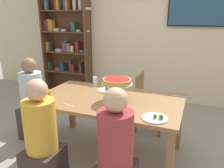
# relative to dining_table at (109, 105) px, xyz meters

# --- Properties ---
(ground_plane) EXTENTS (12.00, 12.00, 0.00)m
(ground_plane) POSITION_rel_dining_table_xyz_m (0.00, 0.00, -0.66)
(ground_plane) COLOR gray
(rear_partition) EXTENTS (8.00, 0.12, 2.80)m
(rear_partition) POSITION_rel_dining_table_xyz_m (0.00, 2.20, 0.74)
(rear_partition) COLOR beige
(rear_partition) RESTS_ON ground_plane
(dining_table) EXTENTS (1.70, 0.99, 0.74)m
(dining_table) POSITION_rel_dining_table_xyz_m (0.00, 0.00, 0.00)
(dining_table) COLOR olive
(dining_table) RESTS_ON ground_plane
(bookshelf) EXTENTS (1.19, 0.30, 2.21)m
(bookshelf) POSITION_rel_dining_table_xyz_m (-1.83, 2.01, 0.49)
(bookshelf) COLOR brown
(bookshelf) RESTS_ON ground_plane
(television) EXTENTS (0.98, 0.05, 0.55)m
(television) POSITION_rel_dining_table_xyz_m (0.81, 2.11, 1.10)
(television) COLOR black
(diner_near_left) EXTENTS (0.34, 0.34, 1.15)m
(diner_near_left) POSITION_rel_dining_table_xyz_m (-0.37, -0.80, -0.17)
(diner_near_left) COLOR #382D28
(diner_near_left) RESTS_ON ground_plane
(diner_head_west) EXTENTS (0.34, 0.34, 1.15)m
(diner_head_west) POSITION_rel_dining_table_xyz_m (-1.14, 0.00, -0.17)
(diner_head_west) COLOR #382D28
(diner_head_west) RESTS_ON ground_plane
(diner_near_right) EXTENTS (0.34, 0.34, 1.15)m
(diner_near_right) POSITION_rel_dining_table_xyz_m (0.37, -0.77, -0.17)
(diner_near_right) COLOR #382D28
(diner_near_right) RESTS_ON ground_plane
(chair_far_right) EXTENTS (0.40, 0.40, 0.87)m
(chair_far_right) POSITION_rel_dining_table_xyz_m (0.28, 0.81, -0.17)
(chair_far_right) COLOR olive
(chair_far_right) RESTS_ON ground_plane
(deep_dish_pizza_stand) EXTENTS (0.35, 0.35, 0.26)m
(deep_dish_pizza_stand) POSITION_rel_dining_table_xyz_m (0.11, -0.02, 0.30)
(deep_dish_pizza_stand) COLOR silver
(deep_dish_pizza_stand) RESTS_ON dining_table
(salad_plate_near_diner) EXTENTS (0.25, 0.25, 0.06)m
(salad_plate_near_diner) POSITION_rel_dining_table_xyz_m (0.62, -0.35, 0.09)
(salad_plate_near_diner) COLOR white
(salad_plate_near_diner) RESTS_ON dining_table
(salad_plate_far_diner) EXTENTS (0.23, 0.23, 0.07)m
(salad_plate_far_diner) POSITION_rel_dining_table_xyz_m (-0.13, 0.26, 0.10)
(salad_plate_far_diner) COLOR white
(salad_plate_far_diner) RESTS_ON dining_table
(beer_glass_amber_tall) EXTENTS (0.06, 0.06, 0.14)m
(beer_glass_amber_tall) POSITION_rel_dining_table_xyz_m (-0.59, -0.35, 0.15)
(beer_glass_amber_tall) COLOR gold
(beer_glass_amber_tall) RESTS_ON dining_table
(water_glass_clear_near) EXTENTS (0.07, 0.07, 0.12)m
(water_glass_clear_near) POSITION_rel_dining_table_xyz_m (-0.38, 0.43, 0.14)
(water_glass_clear_near) COLOR white
(water_glass_clear_near) RESTS_ON dining_table
(cutlery_fork_near) EXTENTS (0.18, 0.05, 0.00)m
(cutlery_fork_near) POSITION_rel_dining_table_xyz_m (0.32, -0.37, 0.09)
(cutlery_fork_near) COLOR silver
(cutlery_fork_near) RESTS_ON dining_table
(cutlery_knife_near) EXTENTS (0.18, 0.07, 0.00)m
(cutlery_knife_near) POSITION_rel_dining_table_xyz_m (-0.33, -0.36, 0.09)
(cutlery_knife_near) COLOR silver
(cutlery_knife_near) RESTS_ON dining_table
(cutlery_fork_far) EXTENTS (0.18, 0.04, 0.00)m
(cutlery_fork_far) POSITION_rel_dining_table_xyz_m (0.77, 0.38, 0.09)
(cutlery_fork_far) COLOR silver
(cutlery_fork_far) RESTS_ON dining_table
(cutlery_knife_far) EXTENTS (0.18, 0.02, 0.00)m
(cutlery_knife_far) POSITION_rel_dining_table_xyz_m (0.51, 0.35, 0.09)
(cutlery_knife_far) COLOR silver
(cutlery_knife_far) RESTS_ON dining_table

